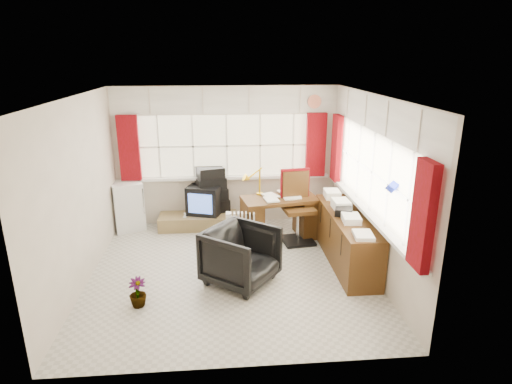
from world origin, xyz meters
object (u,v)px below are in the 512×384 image
(tv_bench, at_px, (198,221))
(mini_fridge, at_px, (127,206))
(desk_lamp, at_px, (260,176))
(radiator, at_px, (242,234))
(crt_tv, at_px, (205,199))
(task_chair, at_px, (296,203))
(office_chair, at_px, (241,256))
(desk, at_px, (280,216))
(credenza, at_px, (346,237))

(tv_bench, height_order, mini_fridge, mini_fridge)
(desk_lamp, bearing_deg, radiator, -119.26)
(radiator, bearing_deg, crt_tv, 120.71)
(radiator, relative_size, mini_fridge, 0.71)
(task_chair, distance_m, tv_bench, 1.87)
(office_chair, relative_size, mini_fridge, 1.00)
(desk, distance_m, desk_lamp, 0.76)
(radiator, height_order, crt_tv, crt_tv)
(task_chair, height_order, office_chair, task_chair)
(desk_lamp, bearing_deg, task_chair, -26.69)
(desk_lamp, bearing_deg, desk, -34.30)
(desk, relative_size, mini_fridge, 1.54)
(office_chair, relative_size, crt_tv, 1.22)
(credenza, relative_size, tv_bench, 1.43)
(task_chair, distance_m, office_chair, 1.72)
(desk_lamp, relative_size, credenza, 0.24)
(office_chair, distance_m, crt_tv, 2.18)
(mini_fridge, bearing_deg, desk, -13.54)
(radiator, xyz_separation_m, mini_fridge, (-2.00, 1.02, 0.18))
(desk, xyz_separation_m, credenza, (0.87, -0.96, -0.01))
(tv_bench, bearing_deg, crt_tv, 34.97)
(desk_lamp, bearing_deg, mini_fridge, 169.78)
(desk_lamp, relative_size, crt_tv, 0.67)
(office_chair, bearing_deg, desk, 11.02)
(desk_lamp, relative_size, mini_fridge, 0.55)
(office_chair, height_order, tv_bench, office_chair)
(credenza, height_order, mini_fridge, mini_fridge)
(radiator, distance_m, crt_tv, 1.23)
(desk, height_order, credenza, credenza)
(tv_bench, xyz_separation_m, mini_fridge, (-1.25, 0.08, 0.31))
(task_chair, height_order, tv_bench, task_chair)
(office_chair, height_order, mini_fridge, mini_fridge)
(radiator, bearing_deg, desk_lamp, 60.74)
(desk, relative_size, office_chair, 1.55)
(desk, distance_m, credenza, 1.30)
(desk, bearing_deg, credenza, -47.72)
(radiator, bearing_deg, desk, 30.08)
(task_chair, bearing_deg, mini_fridge, 166.22)
(task_chair, relative_size, mini_fridge, 1.39)
(task_chair, height_order, crt_tv, task_chair)
(desk_lamp, distance_m, crt_tv, 1.18)
(credenza, xyz_separation_m, crt_tv, (-2.14, 1.62, 0.12))
(office_chair, xyz_separation_m, tv_bench, (-0.67, 2.01, -0.27))
(tv_bench, distance_m, crt_tv, 0.42)
(credenza, bearing_deg, mini_fridge, 155.61)
(office_chair, distance_m, mini_fridge, 2.84)
(task_chair, distance_m, crt_tv, 1.71)
(credenza, bearing_deg, radiator, 159.18)
(radiator, distance_m, mini_fridge, 2.25)
(desk_lamp, xyz_separation_m, tv_bench, (-1.09, 0.34, -0.93))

